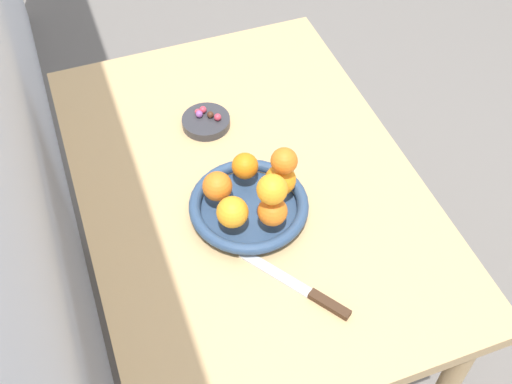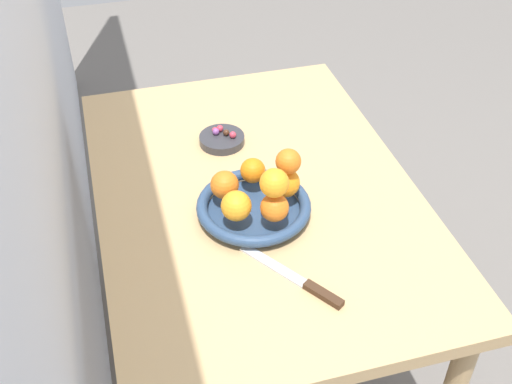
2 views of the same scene
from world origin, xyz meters
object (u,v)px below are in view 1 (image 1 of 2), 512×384
object	(u,v)px
fruit_bowl	(249,206)
orange_3	(217,186)
dining_table	(248,205)
orange_5	(274,189)
orange_0	(272,211)
candy_ball_3	(218,117)
candy_dish	(206,122)
orange_6	(284,161)
candy_ball_4	(198,112)
candy_ball_2	(210,115)
orange_2	(245,166)
knife	(303,289)
candy_ball_0	(199,114)
orange_4	(232,212)
candy_ball_1	(203,110)
orange_1	(280,180)

from	to	relation	value
fruit_bowl	orange_3	distance (m)	0.09
dining_table	orange_5	world-z (taller)	orange_5
orange_0	candy_ball_3	world-z (taller)	orange_0
candy_dish	orange_6	world-z (taller)	orange_6
fruit_bowl	candy_ball_4	xyz separation A→B (m)	(0.32, 0.02, 0.01)
candy_ball_2	candy_ball_4	size ratio (longest dim) A/B	1.08
orange_2	orange_6	bearing A→B (deg)	-139.88
knife	orange_3	bearing A→B (deg)	19.55
orange_2	candy_dish	bearing A→B (deg)	6.06
orange_5	candy_ball_4	world-z (taller)	orange_5
orange_5	orange_3	bearing A→B (deg)	43.01
fruit_bowl	candy_ball_2	distance (m)	0.30
orange_5	orange_6	world-z (taller)	orange_5
orange_0	candy_ball_0	xyz separation A→B (m)	(0.38, 0.05, -0.04)
fruit_bowl	orange_4	distance (m)	0.08
orange_5	candy_ball_1	world-z (taller)	orange_5
orange_0	candy_ball_2	bearing A→B (deg)	3.31
orange_6	candy_ball_3	size ratio (longest dim) A/B	3.17
dining_table	candy_ball_3	bearing A→B (deg)	2.34
orange_6	candy_ball_0	xyz separation A→B (m)	(0.31, 0.10, -0.11)
orange_6	knife	world-z (taller)	orange_6
dining_table	fruit_bowl	bearing A→B (deg)	162.14
orange_6	orange_3	bearing A→B (deg)	75.66
orange_2	candy_ball_2	xyz separation A→B (m)	(0.23, 0.01, -0.04)
orange_1	orange_2	distance (m)	0.09
orange_1	candy_ball_0	xyz separation A→B (m)	(0.30, 0.09, -0.04)
fruit_bowl	candy_ball_4	world-z (taller)	fruit_bowl
candy_ball_4	orange_6	bearing A→B (deg)	-162.83
orange_3	orange_5	xyz separation A→B (m)	(-0.10, -0.09, 0.06)
dining_table	candy_ball_0	size ratio (longest dim) A/B	60.91
dining_table	orange_4	distance (m)	0.22
dining_table	fruit_bowl	world-z (taller)	fruit_bowl
fruit_bowl	candy_ball_1	bearing A→B (deg)	0.97
dining_table	orange_2	xyz separation A→B (m)	(-0.01, 0.01, 0.16)
candy_dish	candy_ball_4	world-z (taller)	candy_ball_4
candy_dish	knife	size ratio (longest dim) A/B	0.53
dining_table	candy_ball_1	bearing A→B (deg)	8.26
orange_1	orange_2	size ratio (longest dim) A/B	1.15
orange_5	orange_0	bearing A→B (deg)	135.73
candy_ball_2	candy_ball_1	bearing A→B (deg)	27.94
dining_table	candy_dish	xyz separation A→B (m)	(0.21, 0.03, 0.10)
candy_ball_0	candy_ball_4	xyz separation A→B (m)	(0.01, 0.00, -0.00)
dining_table	candy_dish	world-z (taller)	candy_dish
orange_4	candy_ball_3	bearing A→B (deg)	-12.31
fruit_bowl	knife	distance (m)	0.23
orange_3	candy_ball_4	distance (m)	0.29
orange_4	candy_ball_1	world-z (taller)	orange_4
orange_0	orange_6	xyz separation A→B (m)	(0.07, -0.05, 0.07)
fruit_bowl	candy_ball_3	size ratio (longest dim) A/B	14.52
fruit_bowl	orange_0	xyz separation A→B (m)	(-0.07, -0.03, 0.05)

